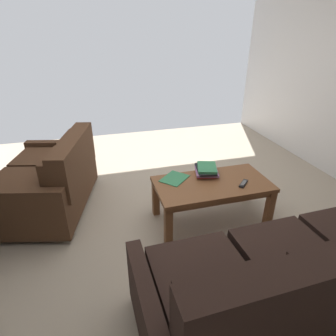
# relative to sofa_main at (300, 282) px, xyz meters

# --- Properties ---
(ground_plane) EXTENTS (4.83, 5.45, 0.01)m
(ground_plane) POSITION_rel_sofa_main_xyz_m (0.44, -1.47, -0.37)
(ground_plane) COLOR tan
(sofa_main) EXTENTS (2.12, 0.90, 0.87)m
(sofa_main) POSITION_rel_sofa_main_xyz_m (0.00, 0.00, 0.00)
(sofa_main) COLOR black
(sofa_main) RESTS_ON ground
(loveseat_near) EXTENTS (1.11, 1.43, 0.84)m
(loveseat_near) POSITION_rel_sofa_main_xyz_m (1.69, -1.89, -0.00)
(loveseat_near) COLOR black
(loveseat_near) RESTS_ON ground
(coffee_table) EXTENTS (1.15, 0.59, 0.45)m
(coffee_table) POSITION_rel_sofa_main_xyz_m (0.09, -1.22, 0.02)
(coffee_table) COLOR brown
(coffee_table) RESTS_ON ground
(book_stack) EXTENTS (0.29, 0.32, 0.09)m
(book_stack) POSITION_rel_sofa_main_xyz_m (0.08, -1.41, 0.13)
(book_stack) COLOR #C63833
(book_stack) RESTS_ON coffee_table
(tv_remote) EXTENTS (0.15, 0.14, 0.02)m
(tv_remote) POSITION_rel_sofa_main_xyz_m (-0.19, -1.10, 0.10)
(tv_remote) COLOR black
(tv_remote) RESTS_ON coffee_table
(loose_magazine) EXTENTS (0.35, 0.35, 0.01)m
(loose_magazine) POSITION_rel_sofa_main_xyz_m (0.43, -1.40, 0.09)
(loose_magazine) COLOR #337F51
(loose_magazine) RESTS_ON coffee_table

